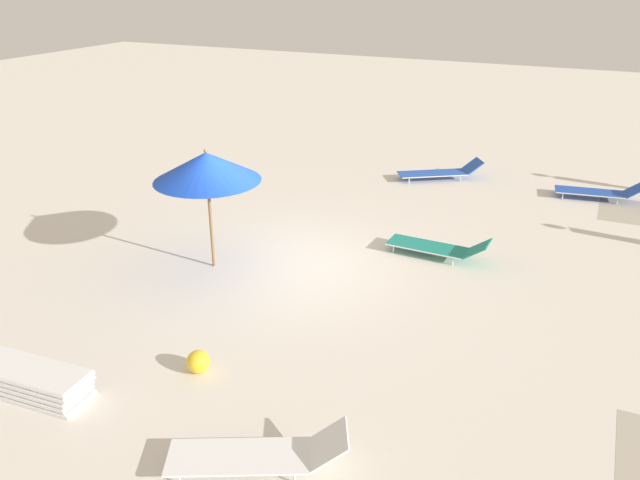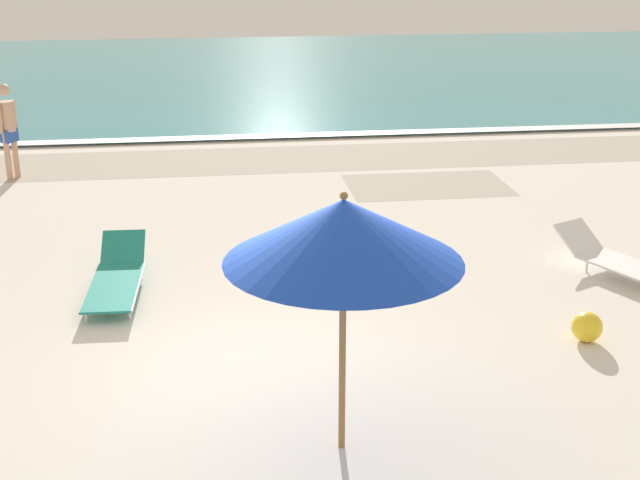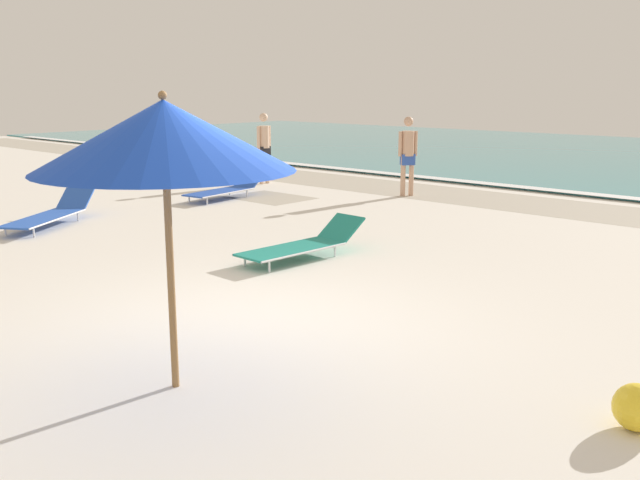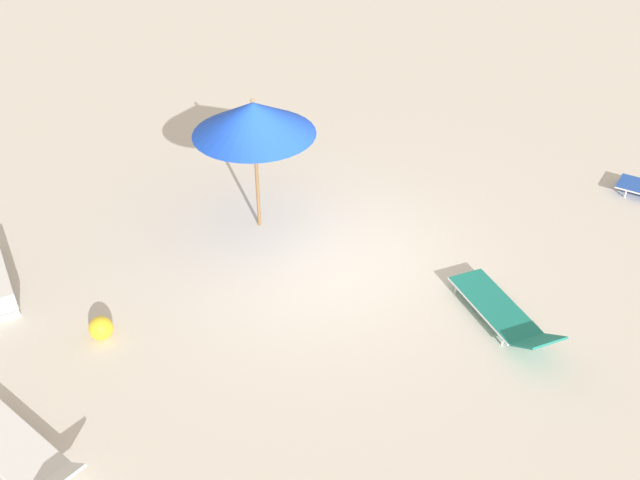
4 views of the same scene
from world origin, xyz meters
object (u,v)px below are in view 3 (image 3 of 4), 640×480
at_px(beach_umbrella, 164,137).
at_px(beach_ball, 637,407).
at_px(sun_lounger_under_umbrella, 50,214).
at_px(beachgoer_wading_adult, 264,144).
at_px(sun_lounger_near_water_right, 303,244).
at_px(sun_lounger_near_water_left, 226,189).
at_px(beachgoer_shoreline_child, 408,151).

height_order(beach_umbrella, beach_ball, beach_umbrella).
height_order(sun_lounger_under_umbrella, beach_ball, sun_lounger_under_umbrella).
bearing_deg(beachgoer_wading_adult, sun_lounger_near_water_right, -129.29).
bearing_deg(beach_umbrella, sun_lounger_under_umbrella, 159.87).
height_order(sun_lounger_under_umbrella, sun_lounger_near_water_left, sun_lounger_under_umbrella).
xyz_separation_m(sun_lounger_under_umbrella, beachgoer_shoreline_child, (2.64, 7.12, 0.79)).
relative_size(beach_umbrella, sun_lounger_near_water_right, 1.14).
bearing_deg(beach_ball, sun_lounger_near_water_right, 158.24).
xyz_separation_m(beach_umbrella, sun_lounger_near_water_right, (-2.31, 3.94, -1.85)).
height_order(sun_lounger_near_water_left, beach_ball, sun_lounger_near_water_left).
height_order(beachgoer_wading_adult, beachgoer_shoreline_child, same).
relative_size(sun_lounger_near_water_left, beachgoer_shoreline_child, 1.24).
relative_size(sun_lounger_near_water_left, beach_ball, 6.25).
height_order(sun_lounger_under_umbrella, beachgoer_shoreline_child, beachgoer_shoreline_child).
bearing_deg(beach_umbrella, beachgoer_shoreline_child, 115.51).
relative_size(sun_lounger_under_umbrella, sun_lounger_near_water_right, 1.09).
xyz_separation_m(sun_lounger_near_water_left, beach_ball, (10.48, -5.02, -0.03)).
bearing_deg(beach_umbrella, sun_lounger_near_water_right, 120.37).
height_order(beach_umbrella, sun_lounger_under_umbrella, beach_umbrella).
bearing_deg(sun_lounger_near_water_left, beach_ball, -34.02).
xyz_separation_m(sun_lounger_near_water_right, beach_ball, (5.39, -2.15, -0.03)).
height_order(sun_lounger_under_umbrella, sun_lounger_near_water_right, sun_lounger_under_umbrella).
height_order(sun_lounger_near_water_right, beachgoer_wading_adult, beachgoer_wading_adult).
distance_m(beach_umbrella, beachgoer_shoreline_child, 10.91).
bearing_deg(beachgoer_shoreline_child, sun_lounger_near_water_left, -10.50).
bearing_deg(sun_lounger_near_water_left, beach_umbrella, -51.05).
bearing_deg(sun_lounger_near_water_right, beach_ball, -19.31).
bearing_deg(beach_ball, beachgoer_shoreline_child, 134.09).
height_order(sun_lounger_near_water_left, sun_lounger_near_water_right, sun_lounger_near_water_left).
xyz_separation_m(sun_lounger_under_umbrella, beach_ball, (10.40, -0.90, -0.03)).
distance_m(beach_umbrella, sun_lounger_under_umbrella, 8.00).
xyz_separation_m(beach_umbrella, sun_lounger_near_water_left, (-7.40, 6.80, -1.85)).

